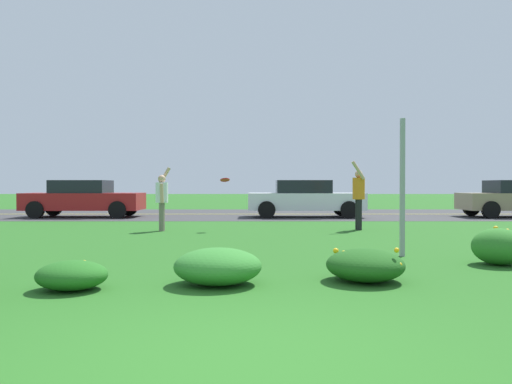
# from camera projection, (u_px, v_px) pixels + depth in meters

# --- Properties ---
(ground_plane) EXTENTS (120.00, 120.00, 0.00)m
(ground_plane) POSITION_uv_depth(u_px,v_px,m) (252.00, 235.00, 13.05)
(ground_plane) COLOR #26601E
(highway_strip) EXTENTS (120.00, 8.79, 0.01)m
(highway_strip) POSITION_uv_depth(u_px,v_px,m) (254.00, 214.00, 22.41)
(highway_strip) COLOR #38383A
(highway_strip) RESTS_ON ground
(highway_center_stripe) EXTENTS (120.00, 0.16, 0.00)m
(highway_center_stripe) POSITION_uv_depth(u_px,v_px,m) (254.00, 214.00, 22.41)
(highway_center_stripe) COLOR yellow
(highway_center_stripe) RESTS_ON ground
(daylily_clump_mid_center) EXTENTS (0.85, 0.83, 0.35)m
(daylily_clump_mid_center) POSITION_uv_depth(u_px,v_px,m) (72.00, 275.00, 6.25)
(daylily_clump_mid_center) COLOR #23661E
(daylily_clump_mid_center) RESTS_ON ground
(daylily_clump_mid_left) EXTENTS (1.02, 1.10, 0.47)m
(daylily_clump_mid_left) POSITION_uv_depth(u_px,v_px,m) (365.00, 265.00, 6.82)
(daylily_clump_mid_left) COLOR #1E5619
(daylily_clump_mid_left) RESTS_ON ground
(daylily_clump_near_camera) EXTENTS (0.82, 0.84, 0.60)m
(daylily_clump_near_camera) POSITION_uv_depth(u_px,v_px,m) (499.00, 247.00, 8.21)
(daylily_clump_near_camera) COLOR #2D7526
(daylily_clump_near_camera) RESTS_ON ground
(daylily_clump_front_right) EXTENTS (1.12, 1.07, 0.46)m
(daylily_clump_front_right) POSITION_uv_depth(u_px,v_px,m) (218.00, 266.00, 6.58)
(daylily_clump_front_right) COLOR #337F2D
(daylily_clump_front_right) RESTS_ON ground
(sign_post_near_path) EXTENTS (0.07, 0.10, 2.44)m
(sign_post_near_path) POSITION_uv_depth(u_px,v_px,m) (402.00, 187.00, 9.20)
(sign_post_near_path) COLOR #93969B
(sign_post_near_path) RESTS_ON ground
(person_thrower_white_shirt) EXTENTS (0.38, 0.50, 1.77)m
(person_thrower_white_shirt) POSITION_uv_depth(u_px,v_px,m) (162.00, 197.00, 14.26)
(person_thrower_white_shirt) COLOR silver
(person_thrower_white_shirt) RESTS_ON ground
(person_catcher_orange_shirt) EXTENTS (0.42, 0.50, 1.94)m
(person_catcher_orange_shirt) POSITION_uv_depth(u_px,v_px,m) (359.00, 194.00, 14.60)
(person_catcher_orange_shirt) COLOR orange
(person_catcher_orange_shirt) RESTS_ON ground
(frisbee_red) EXTENTS (0.27, 0.26, 0.13)m
(frisbee_red) POSITION_uv_depth(u_px,v_px,m) (225.00, 180.00, 14.44)
(frisbee_red) COLOR red
(car_red_center_left) EXTENTS (4.50, 2.00, 1.45)m
(car_red_center_left) POSITION_uv_depth(u_px,v_px,m) (84.00, 198.00, 20.42)
(car_red_center_left) COLOR maroon
(car_red_center_left) RESTS_ON ground
(car_white_center_right) EXTENTS (4.50, 2.00, 1.45)m
(car_white_center_right) POSITION_uv_depth(u_px,v_px,m) (305.00, 198.00, 20.42)
(car_white_center_right) COLOR silver
(car_white_center_right) RESTS_ON ground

